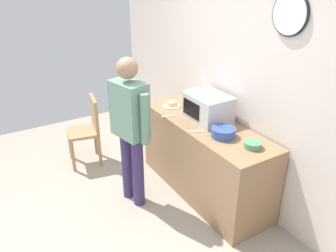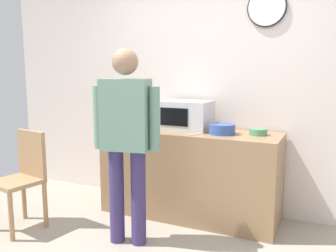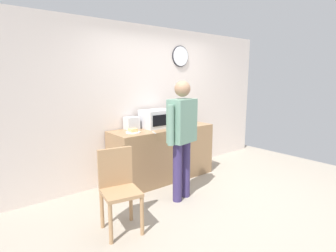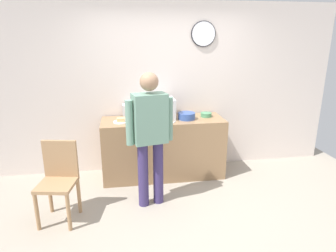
# 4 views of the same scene
# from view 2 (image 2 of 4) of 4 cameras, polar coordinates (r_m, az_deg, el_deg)

# --- Properties ---
(back_wall) EXTENTS (5.40, 0.13, 2.60)m
(back_wall) POSITION_cam_2_polar(r_m,az_deg,el_deg) (3.94, 7.28, 5.69)
(back_wall) COLOR silver
(back_wall) RESTS_ON ground_plane
(kitchen_counter) EXTENTS (1.82, 0.62, 0.90)m
(kitchen_counter) POSITION_cam_2_polar(r_m,az_deg,el_deg) (3.77, 3.48, -7.56)
(kitchen_counter) COLOR #93704C
(kitchen_counter) RESTS_ON ground_plane
(microwave) EXTENTS (0.50, 0.39, 0.30)m
(microwave) POSITION_cam_2_polar(r_m,az_deg,el_deg) (3.75, 2.97, 1.74)
(microwave) COLOR silver
(microwave) RESTS_ON kitchen_counter
(sandwich_plate) EXTENTS (0.22, 0.22, 0.07)m
(sandwich_plate) POSITION_cam_2_polar(r_m,az_deg,el_deg) (3.88, -5.38, 0.05)
(sandwich_plate) COLOR white
(sandwich_plate) RESTS_ON kitchen_counter
(salad_bowl) EXTENTS (0.25, 0.25, 0.10)m
(salad_bowl) POSITION_cam_2_polar(r_m,az_deg,el_deg) (3.51, 8.61, -0.48)
(salad_bowl) COLOR #33519E
(salad_bowl) RESTS_ON kitchen_counter
(cereal_bowl) EXTENTS (0.17, 0.17, 0.06)m
(cereal_bowl) POSITION_cam_2_polar(r_m,az_deg,el_deg) (3.53, 14.15, -0.90)
(cereal_bowl) COLOR #4C8E60
(cereal_bowl) RESTS_ON kitchen_counter
(toaster) EXTENTS (0.22, 0.18, 0.20)m
(toaster) POSITION_cam_2_polar(r_m,az_deg,el_deg) (4.04, -1.69, 1.55)
(toaster) COLOR silver
(toaster) RESTS_ON kitchen_counter
(fork_utensil) EXTENTS (0.08, 0.17, 0.01)m
(fork_utensil) POSITION_cam_2_polar(r_m,az_deg,el_deg) (3.58, -3.55, -0.94)
(fork_utensil) COLOR silver
(fork_utensil) RESTS_ON kitchen_counter
(spoon_utensil) EXTENTS (0.11, 0.16, 0.01)m
(spoon_utensil) POSITION_cam_2_polar(r_m,az_deg,el_deg) (3.43, 4.00, -1.39)
(spoon_utensil) COLOR silver
(spoon_utensil) RESTS_ON kitchen_counter
(person_standing) EXTENTS (0.58, 0.32, 1.70)m
(person_standing) POSITION_cam_2_polar(r_m,az_deg,el_deg) (3.07, -6.65, -1.04)
(person_standing) COLOR #392D60
(person_standing) RESTS_ON ground_plane
(wooden_chair) EXTENTS (0.47, 0.47, 0.94)m
(wooden_chair) POSITION_cam_2_polar(r_m,az_deg,el_deg) (3.75, -22.07, -7.20)
(wooden_chair) COLOR #A87F56
(wooden_chair) RESTS_ON ground_plane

